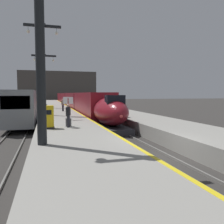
% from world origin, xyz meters
% --- Properties ---
extents(ground_plane, '(260.00, 260.00, 0.00)m').
position_xyz_m(ground_plane, '(0.00, 0.00, 0.00)').
color(ground_plane, '#33302D').
extents(platform_left, '(4.80, 110.00, 1.05)m').
position_xyz_m(platform_left, '(-4.05, 24.75, 0.53)').
color(platform_left, gray).
rests_on(platform_left, ground).
extents(platform_right, '(4.80, 110.00, 1.05)m').
position_xyz_m(platform_right, '(4.05, 24.75, 0.53)').
color(platform_right, gray).
rests_on(platform_right, ground).
extents(platform_left_safety_stripe, '(0.20, 107.80, 0.01)m').
position_xyz_m(platform_left_safety_stripe, '(-1.77, 24.75, 1.05)').
color(platform_left_safety_stripe, yellow).
rests_on(platform_left_safety_stripe, platform_left).
extents(rail_main_left, '(0.08, 110.00, 0.12)m').
position_xyz_m(rail_main_left, '(-0.75, 27.50, 0.06)').
color(rail_main_left, slate).
rests_on(rail_main_left, ground).
extents(rail_main_right, '(0.08, 110.00, 0.12)m').
position_xyz_m(rail_main_right, '(0.75, 27.50, 0.06)').
color(rail_main_right, slate).
rests_on(rail_main_right, ground).
extents(rail_secondary_left, '(0.08, 110.00, 0.12)m').
position_xyz_m(rail_secondary_left, '(-8.85, 27.50, 0.06)').
color(rail_secondary_left, slate).
rests_on(rail_secondary_left, ground).
extents(rail_secondary_right, '(0.08, 110.00, 0.12)m').
position_xyz_m(rail_secondary_right, '(-7.35, 27.50, 0.06)').
color(rail_secondary_right, slate).
rests_on(rail_secondary_right, ground).
extents(highspeed_train_main, '(2.92, 75.19, 3.60)m').
position_xyz_m(highspeed_train_main, '(0.00, 43.04, 1.97)').
color(highspeed_train_main, maroon).
rests_on(highspeed_train_main, ground).
extents(regional_train_adjacent, '(2.85, 36.60, 3.80)m').
position_xyz_m(regional_train_adjacent, '(-8.10, 27.33, 2.13)').
color(regional_train_adjacent, gray).
rests_on(regional_train_adjacent, ground).
extents(station_column_near, '(4.00, 0.68, 9.56)m').
position_xyz_m(station_column_near, '(-5.90, 0.30, 6.77)').
color(station_column_near, black).
rests_on(station_column_near, platform_left).
extents(station_column_mid, '(4.00, 0.68, 10.10)m').
position_xyz_m(station_column_mid, '(-5.90, 16.21, 7.06)').
color(station_column_mid, black).
rests_on(station_column_mid, platform_left).
extents(station_column_far, '(4.00, 0.68, 8.98)m').
position_xyz_m(station_column_far, '(-5.90, 29.97, 6.47)').
color(station_column_far, black).
rests_on(station_column_far, platform_left).
extents(passenger_near_edge, '(0.37, 0.52, 1.69)m').
position_xyz_m(passenger_near_edge, '(-4.18, 5.68, 2.04)').
color(passenger_near_edge, '#23232D').
rests_on(passenger_near_edge, platform_left).
extents(passenger_mid_platform, '(0.44, 0.42, 1.69)m').
position_xyz_m(passenger_mid_platform, '(-3.49, 21.52, 2.04)').
color(passenger_mid_platform, '#23232D').
rests_on(passenger_mid_platform, platform_left).
extents(rolling_suitcase, '(0.40, 0.22, 0.98)m').
position_xyz_m(rolling_suitcase, '(-4.13, 6.18, 1.35)').
color(rolling_suitcase, '#4C4C51').
rests_on(rolling_suitcase, platform_left).
extents(ticket_machine_yellow, '(0.76, 0.62, 1.60)m').
position_xyz_m(ticket_machine_yellow, '(-5.55, 5.51, 1.79)').
color(ticket_machine_yellow, yellow).
rests_on(ticket_machine_yellow, platform_left).
extents(departure_info_board, '(0.90, 0.10, 2.12)m').
position_xyz_m(departure_info_board, '(-3.74, 10.64, 2.56)').
color(departure_info_board, maroon).
rests_on(departure_info_board, platform_left).
extents(terminus_back_wall, '(36.00, 2.00, 14.00)m').
position_xyz_m(terminus_back_wall, '(0.00, 102.00, 7.00)').
color(terminus_back_wall, '#4C4742').
rests_on(terminus_back_wall, ground).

